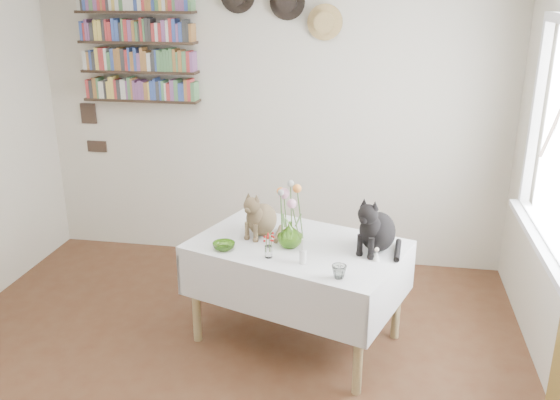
% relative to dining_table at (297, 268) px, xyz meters
% --- Properties ---
extents(room, '(4.08, 4.58, 2.58)m').
position_rel_dining_table_xyz_m(room, '(-0.44, -0.90, 0.71)').
color(room, brown).
rests_on(room, ground).
extents(dining_table, '(1.54, 1.25, 0.72)m').
position_rel_dining_table_xyz_m(dining_table, '(0.00, 0.00, 0.00)').
color(dining_table, white).
rests_on(dining_table, room).
extents(tabby_cat, '(0.31, 0.34, 0.33)m').
position_rel_dining_table_xyz_m(tabby_cat, '(-0.26, 0.13, 0.34)').
color(tabby_cat, olive).
rests_on(tabby_cat, dining_table).
extents(black_cat, '(0.37, 0.40, 0.38)m').
position_rel_dining_table_xyz_m(black_cat, '(0.51, 0.01, 0.36)').
color(black_cat, black).
rests_on(black_cat, dining_table).
extents(flower_vase, '(0.16, 0.16, 0.17)m').
position_rel_dining_table_xyz_m(flower_vase, '(-0.04, -0.05, 0.26)').
color(flower_vase, '#85C640').
rests_on(flower_vase, dining_table).
extents(green_bowl, '(0.20, 0.20, 0.05)m').
position_rel_dining_table_xyz_m(green_bowl, '(-0.45, -0.17, 0.20)').
color(green_bowl, '#85C640').
rests_on(green_bowl, dining_table).
extents(drinking_glass, '(0.09, 0.09, 0.08)m').
position_rel_dining_table_xyz_m(drinking_glass, '(0.31, -0.44, 0.22)').
color(drinking_glass, white).
rests_on(drinking_glass, dining_table).
extents(candlestick, '(0.04, 0.04, 0.16)m').
position_rel_dining_table_xyz_m(candlestick, '(0.07, -0.28, 0.23)').
color(candlestick, white).
rests_on(candlestick, dining_table).
extents(berry_jar, '(0.05, 0.05, 0.19)m').
position_rel_dining_table_xyz_m(berry_jar, '(-0.15, -0.24, 0.26)').
color(berry_jar, white).
rests_on(berry_jar, dining_table).
extents(porcelain_figurine, '(0.05, 0.05, 0.09)m').
position_rel_dining_table_xyz_m(porcelain_figurine, '(0.51, -0.17, 0.21)').
color(porcelain_figurine, white).
rests_on(porcelain_figurine, dining_table).
extents(flower_bouquet, '(0.17, 0.12, 0.39)m').
position_rel_dining_table_xyz_m(flower_bouquet, '(-0.05, -0.04, 0.52)').
color(flower_bouquet, '#4C7233').
rests_on(flower_bouquet, flower_vase).
extents(bookshelf_unit, '(1.00, 0.16, 0.91)m').
position_rel_dining_table_xyz_m(bookshelf_unit, '(-1.54, 1.26, 1.30)').
color(bookshelf_unit, '#312318').
rests_on(bookshelf_unit, room).
extents(wall_hats, '(0.98, 0.09, 0.48)m').
position_rel_dining_table_xyz_m(wall_hats, '(-0.32, 1.29, 1.63)').
color(wall_hats, black).
rests_on(wall_hats, room).
extents(wall_art_plaques, '(0.21, 0.02, 0.44)m').
position_rel_dining_table_xyz_m(wall_art_plaques, '(-2.07, 1.33, 0.59)').
color(wall_art_plaques, '#38281E').
rests_on(wall_art_plaques, room).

